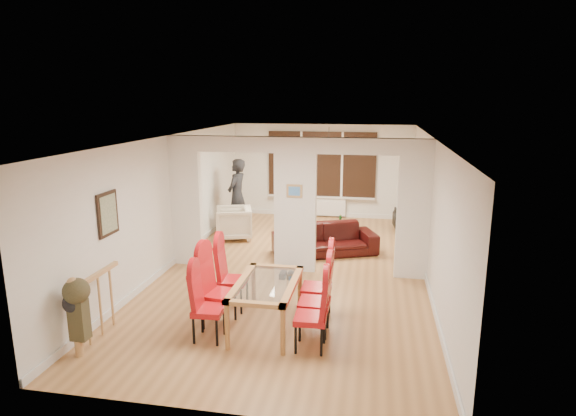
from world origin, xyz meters
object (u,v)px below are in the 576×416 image
(dining_chair_rb, at_px, (314,297))
(dining_chair_rc, at_px, (317,283))
(dining_chair_lc, at_px, (233,276))
(dining_chair_la, at_px, (208,305))
(dining_chair_ra, at_px, (310,312))
(bowl, at_px, (338,224))
(bottle, at_px, (340,220))
(sofa, at_px, (325,239))
(person, at_px, (237,195))
(television, at_px, (394,220))
(dining_table, at_px, (267,305))
(dining_chair_lb, at_px, (219,289))
(armchair, at_px, (234,223))
(coffee_table, at_px, (332,229))

(dining_chair_rb, relative_size, dining_chair_rc, 0.98)
(dining_chair_lc, bearing_deg, dining_chair_la, -94.93)
(dining_chair_lc, bearing_deg, dining_chair_ra, -39.72)
(dining_chair_rb, bearing_deg, dining_chair_la, -162.04)
(dining_chair_ra, distance_m, bowl, 5.65)
(dining_chair_lc, distance_m, dining_chair_rb, 1.51)
(dining_chair_ra, distance_m, bottle, 5.71)
(sofa, distance_m, person, 2.83)
(dining_chair_rc, xyz_separation_m, person, (-2.58, 4.56, 0.36))
(person, xyz_separation_m, bowl, (2.53, 0.13, -0.66))
(bottle, relative_size, bowl, 1.19)
(bowl, bearing_deg, television, 27.85)
(dining_chair_lc, distance_m, sofa, 3.26)
(bowl, bearing_deg, dining_chair_ra, -89.16)
(sofa, distance_m, bottle, 1.64)
(dining_table, bearing_deg, dining_chair_rb, -3.05)
(dining_chair_rb, xyz_separation_m, television, (1.30, 5.93, -0.30))
(dining_table, distance_m, sofa, 3.63)
(dining_chair_lb, height_order, sofa, dining_chair_lb)
(dining_chair_lb, height_order, dining_chair_lc, dining_chair_lb)
(dining_chair_lb, xyz_separation_m, person, (-1.19, 5.06, 0.35))
(dining_chair_la, bearing_deg, armchair, 99.50)
(sofa, bearing_deg, bowl, 62.53)
(dining_chair_rc, relative_size, television, 1.31)
(coffee_table, bearing_deg, dining_table, -95.35)
(dining_chair_la, bearing_deg, coffee_table, 74.85)
(bowl, bearing_deg, dining_chair_la, -103.39)
(dining_chair_lc, xyz_separation_m, bottle, (1.36, 4.66, -0.19))
(dining_chair_rb, height_order, bottle, dining_chair_rb)
(dining_chair_lb, bearing_deg, dining_chair_rc, 29.48)
(coffee_table, bearing_deg, bowl, -9.05)
(dining_chair_rb, distance_m, bowl, 5.21)
(sofa, bearing_deg, bottle, 60.80)
(dining_chair_la, bearing_deg, sofa, 70.66)
(television, xyz_separation_m, bottle, (-1.32, -0.67, 0.12))
(dining_chair_la, distance_m, coffee_table, 5.80)
(sofa, bearing_deg, dining_chair_rc, -107.80)
(dining_chair_rb, relative_size, television, 1.28)
(dining_chair_lb, xyz_separation_m, coffee_table, (1.20, 5.21, -0.45))
(dining_chair_rc, relative_size, armchair, 1.32)
(dining_chair_la, bearing_deg, bottle, 73.04)
(dining_chair_lc, xyz_separation_m, bowl, (1.30, 4.60, -0.29))
(dining_chair_ra, relative_size, bowl, 4.92)
(dining_chair_rb, distance_m, dining_chair_rc, 0.51)
(dining_chair_ra, relative_size, sofa, 0.48)
(dining_chair_la, xyz_separation_m, bottle, (1.40, 5.70, -0.15))
(dining_table, relative_size, armchair, 1.80)
(sofa, bearing_deg, coffee_table, 67.70)
(armchair, distance_m, person, 0.88)
(dining_chair_lc, relative_size, coffee_table, 1.08)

